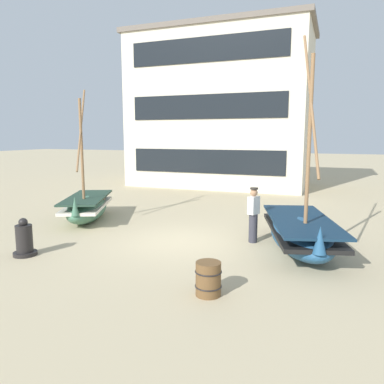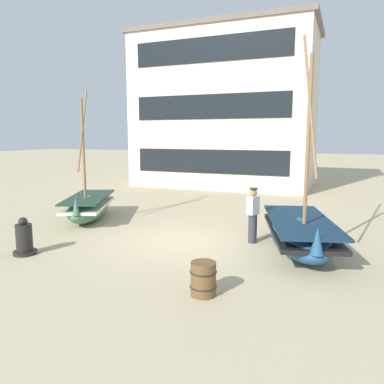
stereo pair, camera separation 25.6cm
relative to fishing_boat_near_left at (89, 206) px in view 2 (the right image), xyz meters
The scene contains 7 objects.
ground_plane 4.67m from the fishing_boat_near_left, 16.99° to the right, with size 120.00×120.00×0.00m, color tan.
fishing_boat_near_left is the anchor object (origin of this frame).
fishing_boat_centre_large 8.02m from the fishing_boat_near_left, ahead, with size 2.73×4.46×5.97m.
fisherman_by_hull 6.58m from the fishing_boat_near_left, ahead, with size 0.34×0.42×1.68m.
capstan_winch 4.23m from the fishing_boat_near_left, 76.13° to the right, with size 0.62×0.62×1.04m.
wooden_barrel 8.02m from the fishing_boat_near_left, 36.08° to the right, with size 0.56×0.56×0.70m.
harbor_building_main 12.75m from the fishing_boat_near_left, 81.91° to the left, with size 11.41×5.98×9.70m.
Camera 2 is at (4.56, -10.11, 3.24)m, focal length 34.79 mm.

